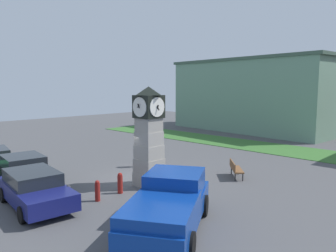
% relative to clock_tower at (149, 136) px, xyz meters
% --- Properties ---
extents(ground_plane, '(71.67, 71.67, 0.00)m').
position_rel_clock_tower_xyz_m(ground_plane, '(-1.42, 0.42, -2.49)').
color(ground_plane, '#4C4C4F').
extents(clock_tower, '(1.55, 1.54, 4.96)m').
position_rel_clock_tower_xyz_m(clock_tower, '(0.00, 0.00, 0.00)').
color(clock_tower, '#A09B91').
rests_on(clock_tower, ground_plane).
extents(bollard_near_tower, '(0.30, 0.30, 0.99)m').
position_rel_clock_tower_xyz_m(bollard_near_tower, '(0.16, -0.42, -1.99)').
color(bollard_near_tower, brown).
rests_on(bollard_near_tower, ground_plane).
extents(bollard_mid_row, '(0.24, 0.24, 0.98)m').
position_rel_clock_tower_xyz_m(bollard_mid_row, '(-0.06, -1.79, -2.00)').
color(bollard_mid_row, maroon).
rests_on(bollard_mid_row, ground_plane).
extents(bollard_far_row, '(0.22, 0.22, 0.93)m').
position_rel_clock_tower_xyz_m(bollard_far_row, '(0.08, -3.13, -2.02)').
color(bollard_far_row, maroon).
rests_on(bollard_far_row, ground_plane).
extents(bollard_end_row, '(0.21, 0.21, 0.97)m').
position_rel_clock_tower_xyz_m(bollard_end_row, '(-0.06, -4.42, -2.00)').
color(bollard_end_row, '#333338').
rests_on(bollard_end_row, ground_plane).
extents(car_near_tower, '(4.09, 2.41, 1.56)m').
position_rel_clock_tower_xyz_m(car_near_tower, '(-4.19, -4.49, -1.71)').
color(car_near_tower, black).
rests_on(car_near_tower, ground_plane).
extents(car_by_building, '(4.80, 2.48, 1.45)m').
position_rel_clock_tower_xyz_m(car_by_building, '(-1.32, -5.27, -1.75)').
color(car_by_building, navy).
rests_on(car_by_building, ground_plane).
extents(pickup_truck, '(4.58, 5.78, 1.85)m').
position_rel_clock_tower_xyz_m(pickup_truck, '(4.34, -3.07, -1.56)').
color(pickup_truck, navy).
rests_on(pickup_truck, ground_plane).
extents(bench, '(1.46, 1.54, 0.90)m').
position_rel_clock_tower_xyz_m(bench, '(2.37, 4.22, -1.97)').
color(bench, brown).
rests_on(bench, ground_plane).
extents(pedestrian_crossing_lot, '(0.46, 0.45, 1.65)m').
position_rel_clock_tower_xyz_m(pedestrian_crossing_lot, '(-3.22, 2.17, -1.55)').
color(pedestrian_crossing_lot, '#3F3F47').
rests_on(pedestrian_crossing_lot, ground_plane).
extents(warehouse_blue_far, '(19.21, 9.98, 7.95)m').
position_rel_clock_tower_xyz_m(warehouse_blue_far, '(-6.86, 22.69, 1.49)').
color(warehouse_blue_far, gray).
rests_on(warehouse_blue_far, ground_plane).
extents(grass_verge_far, '(43.00, 4.57, 0.04)m').
position_rel_clock_tower_xyz_m(grass_verge_far, '(1.75, 13.56, -2.47)').
color(grass_verge_far, '#386B2D').
rests_on(grass_verge_far, ground_plane).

